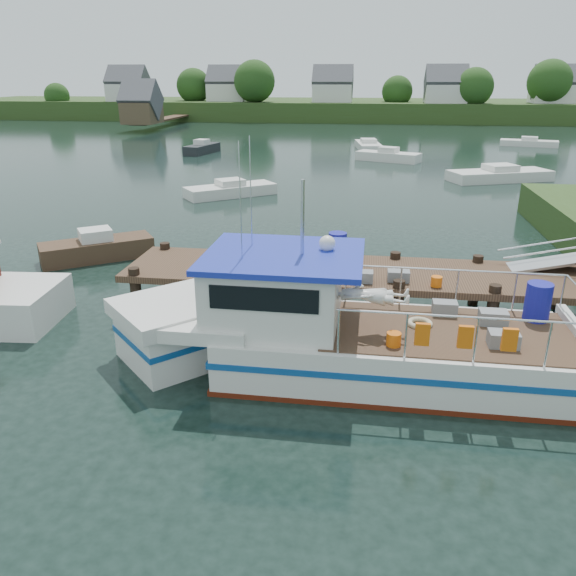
# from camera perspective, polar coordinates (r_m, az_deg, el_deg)

# --- Properties ---
(ground_plane) EXTENTS (160.00, 160.00, 0.00)m
(ground_plane) POSITION_cam_1_polar(r_m,az_deg,el_deg) (17.17, 4.01, -2.47)
(ground_plane) COLOR black
(far_shore) EXTENTS (140.00, 42.55, 9.22)m
(far_shore) POSITION_cam_1_polar(r_m,az_deg,el_deg) (98.23, 7.80, 17.87)
(far_shore) COLOR #2E471D
(far_shore) RESTS_ON ground
(dock) EXTENTS (16.60, 3.00, 4.78)m
(dock) POSITION_cam_1_polar(r_m,az_deg,el_deg) (17.29, 26.31, 3.44)
(dock) COLOR #463021
(dock) RESTS_ON ground
(lobster_boat) EXTENTS (11.60, 3.51, 5.52)m
(lobster_boat) POSITION_cam_1_polar(r_m,az_deg,el_deg) (13.46, 4.67, -4.62)
(lobster_boat) COLOR silver
(lobster_boat) RESTS_ON ground
(moored_rowboat) EXTENTS (4.23, 3.58, 1.21)m
(moored_rowboat) POSITION_cam_1_polar(r_m,az_deg,el_deg) (23.19, -18.83, 3.86)
(moored_rowboat) COLOR #463021
(moored_rowboat) RESTS_ON ground
(moored_far) EXTENTS (5.83, 3.20, 0.94)m
(moored_far) POSITION_cam_1_polar(r_m,az_deg,el_deg) (64.13, 23.28, 13.41)
(moored_far) COLOR silver
(moored_far) RESTS_ON ground
(moored_a) EXTENTS (5.41, 4.73, 0.99)m
(moored_a) POSITION_cam_1_polar(r_m,az_deg,el_deg) (34.24, -5.85, 9.90)
(moored_a) COLOR silver
(moored_a) RESTS_ON ground
(moored_b) EXTENTS (5.59, 3.72, 1.17)m
(moored_b) POSITION_cam_1_polar(r_m,az_deg,el_deg) (49.21, 10.14, 13.07)
(moored_b) COLOR silver
(moored_b) RESTS_ON ground
(moored_c) EXTENTS (7.36, 4.75, 1.10)m
(moored_c) POSITION_cam_1_polar(r_m,az_deg,el_deg) (41.77, 20.70, 10.72)
(moored_c) COLOR silver
(moored_c) RESTS_ON ground
(moored_d) EXTENTS (2.82, 6.18, 1.01)m
(moored_d) POSITION_cam_1_polar(r_m,az_deg,el_deg) (57.19, 8.15, 14.16)
(moored_d) COLOR silver
(moored_d) RESTS_ON ground
(moored_e) EXTENTS (2.46, 4.80, 1.26)m
(moored_e) POSITION_cam_1_polar(r_m,az_deg,el_deg) (54.16, -8.73, 13.87)
(moored_e) COLOR black
(moored_e) RESTS_ON ground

